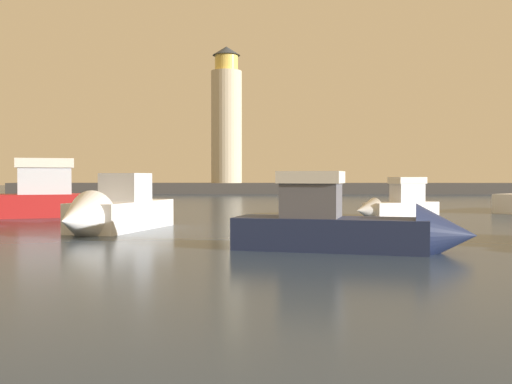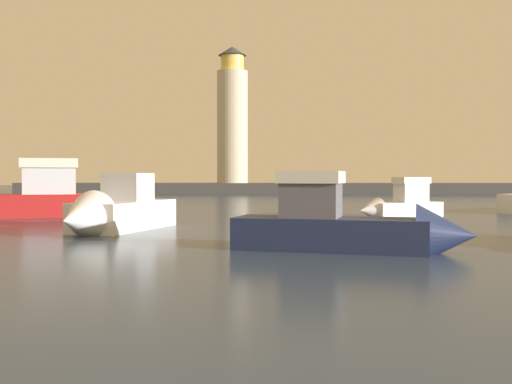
{
  "view_description": "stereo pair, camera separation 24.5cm",
  "coord_description": "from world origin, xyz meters",
  "px_view_note": "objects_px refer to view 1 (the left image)",
  "views": [
    {
      "loc": [
        0.49,
        -1.6,
        2.27
      ],
      "look_at": [
        -0.11,
        17.18,
        1.78
      ],
      "focal_mm": 41.75,
      "sensor_mm": 36.0,
      "label": 1
    },
    {
      "loc": [
        0.73,
        -1.59,
        2.27
      ],
      "look_at": [
        -0.11,
        17.18,
        1.78
      ],
      "focal_mm": 41.75,
      "sensor_mm": 36.0,
      "label": 2
    }
  ],
  "objects_px": {
    "motorboat_1": "(109,213)",
    "motorboat_5": "(14,199)",
    "motorboat_4": "(395,204)",
    "motorboat_2": "(358,226)",
    "lighthouse": "(226,119)"
  },
  "relations": [
    {
      "from": "motorboat_4",
      "to": "motorboat_5",
      "type": "xyz_separation_m",
      "value": [
        -21.16,
        -0.75,
        0.3
      ]
    },
    {
      "from": "motorboat_1",
      "to": "motorboat_5",
      "type": "distance_m",
      "value": 11.28
    },
    {
      "from": "lighthouse",
      "to": "motorboat_2",
      "type": "height_order",
      "value": "lighthouse"
    },
    {
      "from": "motorboat_1",
      "to": "motorboat_2",
      "type": "bearing_deg",
      "value": -32.44
    },
    {
      "from": "motorboat_2",
      "to": "motorboat_5",
      "type": "xyz_separation_m",
      "value": [
        -17.0,
        14.24,
        0.28
      ]
    },
    {
      "from": "motorboat_1",
      "to": "motorboat_2",
      "type": "distance_m",
      "value": 11.09
    },
    {
      "from": "motorboat_1",
      "to": "motorboat_5",
      "type": "height_order",
      "value": "motorboat_5"
    },
    {
      "from": "motorboat_2",
      "to": "motorboat_1",
      "type": "bearing_deg",
      "value": 147.56
    },
    {
      "from": "motorboat_2",
      "to": "motorboat_4",
      "type": "height_order",
      "value": "motorboat_2"
    },
    {
      "from": "motorboat_1",
      "to": "lighthouse",
      "type": "bearing_deg",
      "value": 89.47
    },
    {
      "from": "lighthouse",
      "to": "motorboat_2",
      "type": "xyz_separation_m",
      "value": [
        8.87,
        -59.18,
        -9.08
      ]
    },
    {
      "from": "motorboat_1",
      "to": "motorboat_2",
      "type": "xyz_separation_m",
      "value": [
        9.36,
        -5.95,
        -0.03
      ]
    },
    {
      "from": "lighthouse",
      "to": "motorboat_4",
      "type": "bearing_deg",
      "value": -73.57
    },
    {
      "from": "motorboat_4",
      "to": "motorboat_2",
      "type": "bearing_deg",
      "value": -105.52
    },
    {
      "from": "motorboat_1",
      "to": "motorboat_4",
      "type": "distance_m",
      "value": 16.27
    }
  ]
}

